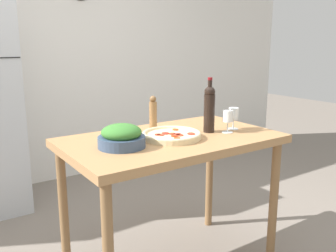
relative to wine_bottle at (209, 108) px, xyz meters
The scene contains 8 objects.
wall_back 2.13m from the wine_bottle, 97.26° to the left, with size 6.40×0.08×2.60m.
prep_counter 0.38m from the wine_bottle, behind, with size 1.30×0.76×0.90m.
wine_bottle is the anchor object (origin of this frame).
wine_glass_near 0.13m from the wine_bottle, 40.95° to the right, with size 0.07×0.07×0.14m.
wine_glass_far 0.20m from the wine_bottle, ahead, with size 0.07×0.07×0.14m.
pepper_mill 0.36m from the wine_bottle, 141.93° to the left, with size 0.05×0.05×0.23m.
salad_bowl 0.63m from the wine_bottle, behind, with size 0.26×0.26×0.13m.
homemade_pizza 0.32m from the wine_bottle, behind, with size 0.36×0.36×0.04m.
Camera 1 is at (-1.26, -1.81, 1.47)m, focal length 40.00 mm.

